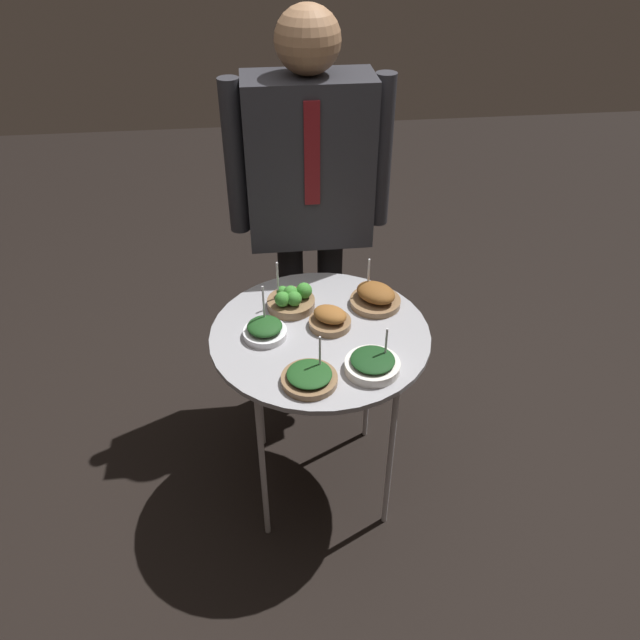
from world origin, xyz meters
name	(u,v)px	position (x,y,z in m)	size (l,w,h in m)	color
ground_plane	(320,479)	(0.00, 0.00, 0.00)	(8.00, 8.00, 0.00)	black
serving_cart	(320,344)	(0.00, 0.00, 0.69)	(0.72, 0.72, 0.74)	#939399
bowl_spinach_back_left	(309,377)	(-0.06, -0.23, 0.76)	(0.17, 0.17, 0.14)	brown
bowl_broccoli_mid_right	(291,300)	(-0.08, 0.15, 0.77)	(0.16, 0.16, 0.17)	brown
bowl_roast_front_left	(330,319)	(0.04, 0.03, 0.77)	(0.14, 0.14, 0.07)	brown
bowl_spinach_near_rim	(265,331)	(-0.18, 0.00, 0.76)	(0.14, 0.14, 0.17)	silver
bowl_spinach_front_center	(372,364)	(0.14, -0.20, 0.76)	(0.17, 0.17, 0.14)	silver
bowl_roast_mid_left	(375,297)	(0.21, 0.13, 0.77)	(0.18, 0.18, 0.16)	brown
waiter_figure	(309,182)	(0.02, 0.52, 1.02)	(0.60, 0.22, 1.62)	black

